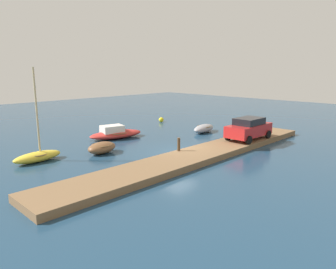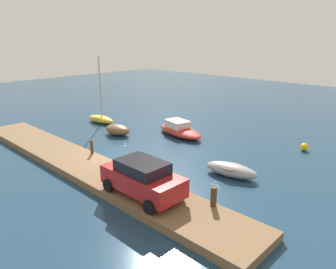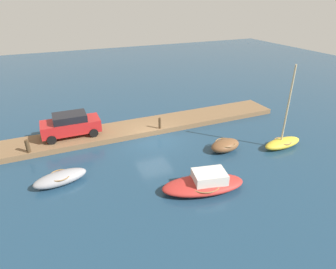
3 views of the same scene
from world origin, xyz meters
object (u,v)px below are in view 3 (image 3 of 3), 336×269
Objects in this scene: rowboat_grey at (60,178)px; dinghy_brown at (225,145)px; mooring_post_mid_west at (28,146)px; parked_car at (71,124)px; rowboat_yellow at (283,142)px; mooring_post_west at (160,123)px; motorboat_red at (204,183)px.

rowboat_grey is 11.00m from dinghy_brown.
mooring_post_mid_west reaches higher than dinghy_brown.
dinghy_brown is 11.38m from parked_car.
rowboat_yellow is at bearing 152.81° from parked_car.
parked_car is at bearing -112.86° from rowboat_grey.
parked_car is at bearing -12.92° from mooring_post_west.
rowboat_yellow is at bearing 164.33° from rowboat_grey.
dinghy_brown is 5.49m from mooring_post_west.
rowboat_yellow is 17.67m from mooring_post_mid_west.
rowboat_yellow is 1.43× the size of parked_car.
dinghy_brown is 2.72× the size of mooring_post_mid_west.
rowboat_yellow is at bearing 141.73° from mooring_post_west.
rowboat_grey is 3.55× the size of mooring_post_mid_west.
mooring_post_mid_west is (1.67, -3.99, 0.47)m from rowboat_grey.
mooring_post_mid_west is at bearing 26.90° from parked_car.
mooring_post_mid_west is (9.03, -7.83, 0.42)m from motorboat_red.
motorboat_red is 7.86m from mooring_post_west.
motorboat_red is at bearing 11.56° from rowboat_yellow.
rowboat_grey is 0.75× the size of parked_car.
rowboat_grey is at bearing -15.83° from motorboat_red.
mooring_post_west is 9.50m from mooring_post_mid_west.
rowboat_grey is at bearing 112.68° from mooring_post_mid_west.
rowboat_grey is 8.80m from mooring_post_west.
motorboat_red is 11.96m from mooring_post_mid_west.
rowboat_yellow is at bearing 155.13° from dinghy_brown.
motorboat_red is 5.52× the size of mooring_post_west.
motorboat_red is (7.70, 2.13, 0.01)m from rowboat_yellow.
rowboat_yellow is 1.89× the size of rowboat_grey.
mooring_post_west reaches higher than mooring_post_mid_west.
motorboat_red is at bearing 139.06° from mooring_post_mid_west.
dinghy_brown is at bearing 168.32° from rowboat_grey.
dinghy_brown reaches higher than rowboat_grey.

